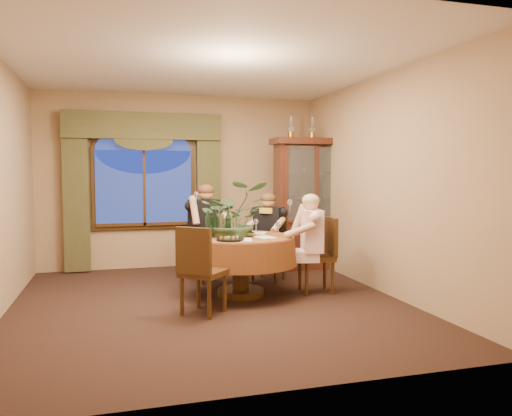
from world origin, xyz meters
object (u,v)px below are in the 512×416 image
object	(u,v)px
chair_back	(208,248)
olive_bowl	(248,234)
person_back	(205,233)
wine_bottle_3	(215,224)
stoneware_vase	(232,225)
wine_bottle_4	(215,222)
oil_lamp_right	(333,128)
oil_lamp_center	(312,128)
chair_front_left	(203,270)
person_pink	(312,244)
wine_bottle_0	(219,223)
china_cabinet	(312,204)
wine_bottle_2	(208,224)
chair_right	(316,255)
oil_lamp_left	(291,127)
chair_back_right	(268,247)
dining_table	(241,266)
person_scarf	(269,237)
wine_bottle_1	(228,224)
centerpiece_plant	(233,190)

from	to	relation	value
chair_back	olive_bowl	distance (m)	1.10
person_back	wine_bottle_3	world-z (taller)	person_back
stoneware_vase	wine_bottle_4	xyz separation A→B (m)	(-0.20, 0.08, 0.03)
oil_lamp_right	wine_bottle_3	distance (m)	3.00
oil_lamp_center	wine_bottle_4	size ratio (longest dim) A/B	1.03
chair_front_left	person_pink	size ratio (longest dim) A/B	0.75
person_pink	wine_bottle_0	distance (m)	1.20
china_cabinet	wine_bottle_2	world-z (taller)	china_cabinet
chair_right	chair_back	size ratio (longest dim) A/B	1.00
stoneware_vase	olive_bowl	distance (m)	0.27
stoneware_vase	wine_bottle_0	xyz separation A→B (m)	(-0.18, -0.06, 0.03)
oil_lamp_left	chair_back_right	distance (m)	2.01
dining_table	oil_lamp_right	distance (m)	3.06
wine_bottle_3	chair_back_right	bearing A→B (deg)	38.54
chair_right	person_back	xyz separation A→B (m)	(-1.25, 1.06, 0.21)
wine_bottle_0	oil_lamp_center	bearing A→B (deg)	37.84
person_back	wine_bottle_2	world-z (taller)	person_back
stoneware_vase	wine_bottle_2	distance (m)	0.39
stoneware_vase	wine_bottle_0	size ratio (longest dim) A/B	0.82
oil_lamp_center	person_scarf	world-z (taller)	oil_lamp_center
wine_bottle_0	wine_bottle_3	size ratio (longest dim) A/B	1.00
oil_lamp_center	wine_bottle_1	bearing A→B (deg)	-138.67
chair_right	stoneware_vase	distance (m)	1.15
person_scarf	dining_table	bearing A→B (deg)	90.00
centerpiece_plant	oil_lamp_right	bearing A→B (deg)	34.72
wine_bottle_1	person_scarf	bearing A→B (deg)	44.73
chair_right	chair_back	distance (m)	1.61
oil_lamp_right	chair_back_right	world-z (taller)	oil_lamp_right
centerpiece_plant	person_scarf	bearing A→B (deg)	42.86
china_cabinet	person_pink	size ratio (longest dim) A/B	1.63
china_cabinet	oil_lamp_left	bearing A→B (deg)	180.00
wine_bottle_1	chair_back_right	bearing A→B (deg)	45.79
chair_back	wine_bottle_0	xyz separation A→B (m)	(-0.02, -0.88, 0.44)
chair_back	olive_bowl	xyz separation A→B (m)	(0.33, -1.00, 0.30)
stoneware_vase	wine_bottle_1	bearing A→B (deg)	-117.99
chair_right	stoneware_vase	size ratio (longest dim) A/B	3.54
dining_table	person_pink	bearing A→B (deg)	-11.93
china_cabinet	stoneware_vase	distance (m)	2.12
oil_lamp_right	wine_bottle_4	xyz separation A→B (m)	(-2.20, -1.27, -1.35)
dining_table	person_back	distance (m)	1.03
oil_lamp_left	oil_lamp_center	world-z (taller)	same
wine_bottle_4	oil_lamp_center	bearing A→B (deg)	34.59
china_cabinet	wine_bottle_3	bearing A→B (deg)	-142.10
wine_bottle_4	person_pink	bearing A→B (deg)	-18.53
wine_bottle_0	wine_bottle_2	bearing A→B (deg)	-143.68
person_scarf	centerpiece_plant	bearing A→B (deg)	82.70
chair_back_right	chair_back	size ratio (longest dim) A/B	1.00
wine_bottle_1	wine_bottle_2	xyz separation A→B (m)	(-0.26, -0.01, 0.00)
olive_bowl	wine_bottle_1	xyz separation A→B (m)	(-0.25, 0.02, 0.14)
chair_back	person_back	size ratio (longest dim) A/B	0.69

